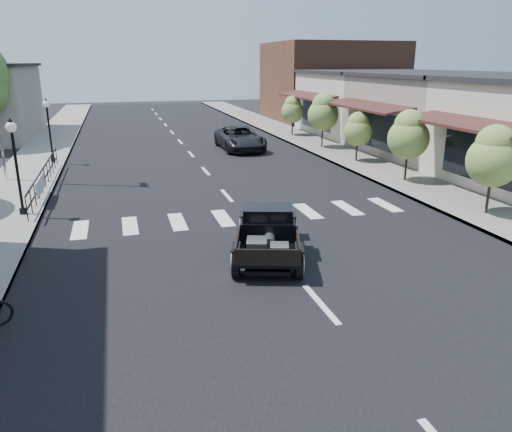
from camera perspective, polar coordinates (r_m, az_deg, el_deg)
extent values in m
plane|color=black|center=(14.22, 2.73, -4.73)|extent=(120.00, 120.00, 0.00)
cube|color=black|center=(28.33, -6.84, 6.32)|extent=(14.00, 80.00, 0.02)
cube|color=gray|center=(28.33, -24.14, 5.07)|extent=(3.00, 80.00, 0.15)
cube|color=gray|center=(30.74, 9.12, 7.21)|extent=(3.00, 80.00, 0.15)
cube|color=gray|center=(32.07, 21.65, 10.57)|extent=(10.00, 9.00, 4.50)
cube|color=beige|center=(39.60, 13.78, 12.32)|extent=(10.00, 9.00, 4.50)
cube|color=brown|center=(48.70, 8.56, 14.92)|extent=(11.00, 10.00, 7.00)
imported|color=black|center=(31.54, -1.85, 8.85)|extent=(2.44, 5.21, 1.44)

